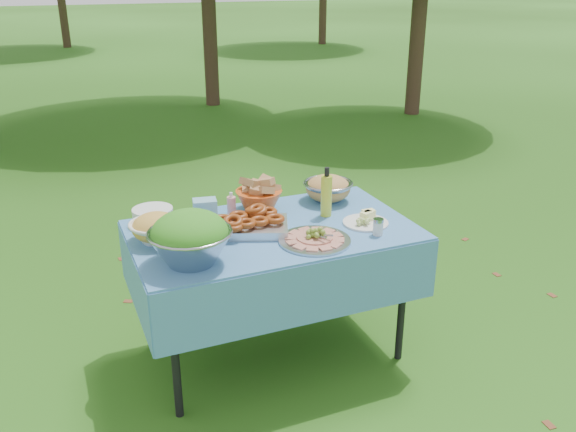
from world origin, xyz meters
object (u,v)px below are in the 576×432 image
Objects in this scene: charcuterie_platter at (315,234)px; oil_bottle at (326,192)px; plate_stack at (153,216)px; picnic_table at (274,293)px; pasta_bowl_steel at (328,188)px; salad_bowl at (190,238)px; bread_bowl at (259,195)px.

oil_bottle reaches higher than charcuterie_platter.
charcuterie_platter is at bearing -37.82° from plate_stack.
picnic_table is 0.70m from pasta_bowl_steel.
pasta_bowl_steel is at bearing 61.52° from oil_bottle.
oil_bottle is at bearing 55.06° from charcuterie_platter.
plate_stack is 0.75× the size of pasta_bowl_steel.
picnic_table is 0.74m from salad_bowl.
picnic_table is 5.57× the size of bread_bowl.
oil_bottle reaches higher than bread_bowl.
pasta_bowl_steel reaches higher than plate_stack.
charcuterie_platter is (0.70, -0.54, -0.00)m from plate_stack.
pasta_bowl_steel is at bearing 31.41° from picnic_table.
picnic_table is 0.77m from plate_stack.
pasta_bowl_steel is at bearing -1.87° from plate_stack.
charcuterie_platter is at bearing -124.94° from oil_bottle.
plate_stack reaches higher than charcuterie_platter.
pasta_bowl_steel reaches higher than picnic_table.
picnic_table is at bearing 120.22° from charcuterie_platter.
salad_bowl is 0.63m from charcuterie_platter.
pasta_bowl_steel is at bearing -1.51° from bread_bowl.
picnic_table is 5.30× the size of oil_bottle.
bread_bowl is at bearing 178.49° from pasta_bowl_steel.
salad_bowl is at bearing -160.74° from oil_bottle.
salad_bowl is 0.55m from plate_stack.
plate_stack reaches higher than picnic_table.
salad_bowl reaches higher than plate_stack.
salad_bowl is at bearing -151.92° from pasta_bowl_steel.
pasta_bowl_steel is 1.03× the size of oil_bottle.
charcuterie_platter is (0.63, -0.00, -0.09)m from salad_bowl.
salad_bowl is 1.07m from pasta_bowl_steel.
pasta_bowl_steel reaches higher than charcuterie_platter.
plate_stack is 0.78× the size of oil_bottle.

